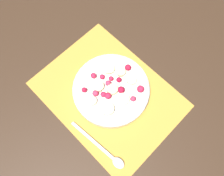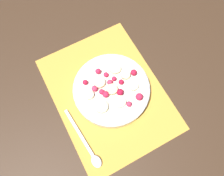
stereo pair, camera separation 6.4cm
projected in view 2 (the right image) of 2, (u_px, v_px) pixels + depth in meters
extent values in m
plane|color=#382619|center=(108.00, 94.00, 0.68)|extent=(3.00, 3.00, 0.00)
cube|color=gold|center=(108.00, 93.00, 0.68)|extent=(0.43, 0.32, 0.01)
cylinder|color=silver|center=(112.00, 91.00, 0.66)|extent=(0.23, 0.23, 0.03)
torus|color=silver|center=(112.00, 89.00, 0.65)|extent=(0.23, 0.23, 0.01)
cylinder|color=white|center=(112.00, 89.00, 0.65)|extent=(0.21, 0.21, 0.00)
cylinder|color=#F4EAB7|center=(119.00, 102.00, 0.63)|extent=(0.04, 0.04, 0.01)
cylinder|color=beige|center=(112.00, 89.00, 0.64)|extent=(0.04, 0.04, 0.01)
cylinder|color=beige|center=(115.00, 69.00, 0.67)|extent=(0.05, 0.05, 0.01)
cylinder|color=beige|center=(133.00, 86.00, 0.65)|extent=(0.04, 0.04, 0.01)
cylinder|color=beige|center=(102.00, 107.00, 0.62)|extent=(0.05, 0.05, 0.01)
cylinder|color=beige|center=(99.00, 83.00, 0.65)|extent=(0.04, 0.04, 0.01)
cylinder|color=#F4EAB7|center=(89.00, 95.00, 0.64)|extent=(0.04, 0.04, 0.01)
cylinder|color=beige|center=(125.00, 75.00, 0.66)|extent=(0.04, 0.04, 0.01)
sphere|color=#D12347|center=(106.00, 94.00, 0.63)|extent=(0.02, 0.02, 0.02)
sphere|color=#D12347|center=(106.00, 75.00, 0.66)|extent=(0.02, 0.02, 0.02)
sphere|color=#B21433|center=(120.00, 92.00, 0.63)|extent=(0.02, 0.02, 0.02)
sphere|color=#DB3356|center=(110.00, 82.00, 0.65)|extent=(0.02, 0.02, 0.02)
sphere|color=#DB3356|center=(95.00, 88.00, 0.64)|extent=(0.02, 0.02, 0.02)
sphere|color=#DB3356|center=(129.00, 104.00, 0.62)|extent=(0.02, 0.02, 0.02)
sphere|color=red|center=(134.00, 72.00, 0.66)|extent=(0.02, 0.02, 0.02)
sphere|color=#B21433|center=(120.00, 81.00, 0.65)|extent=(0.02, 0.02, 0.02)
sphere|color=#D12347|center=(97.00, 72.00, 0.66)|extent=(0.02, 0.02, 0.02)
sphere|color=#D12347|center=(139.00, 97.00, 0.63)|extent=(0.02, 0.02, 0.02)
sphere|color=#D12347|center=(101.00, 91.00, 0.64)|extent=(0.02, 0.02, 0.02)
sphere|color=red|center=(85.00, 82.00, 0.65)|extent=(0.02, 0.02, 0.02)
sphere|color=#D12347|center=(114.00, 79.00, 0.65)|extent=(0.01, 0.01, 0.01)
cube|color=silver|center=(79.00, 132.00, 0.63)|extent=(0.16, 0.02, 0.00)
ellipsoid|color=silver|center=(96.00, 162.00, 0.60)|extent=(0.04, 0.03, 0.01)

